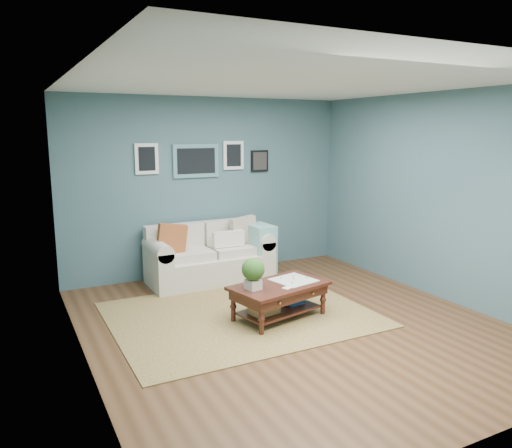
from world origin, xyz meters
TOP-DOWN VIEW (x-y plane):
  - room_shell at (-0.00, 0.06)m, footprint 5.00×5.02m
  - area_rug at (-0.40, 0.54)m, footprint 3.00×2.40m
  - loveseat at (-0.13, 2.02)m, footprint 1.83×0.83m
  - coffee_table at (-0.10, 0.23)m, footprint 1.24×0.88m

SIDE VIEW (x-z plane):
  - area_rug at x=-0.40m, z-range 0.00..0.01m
  - coffee_table at x=-0.10m, z-range -0.04..0.74m
  - loveseat at x=-0.13m, z-range -0.09..0.85m
  - room_shell at x=0.00m, z-range 0.01..2.71m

